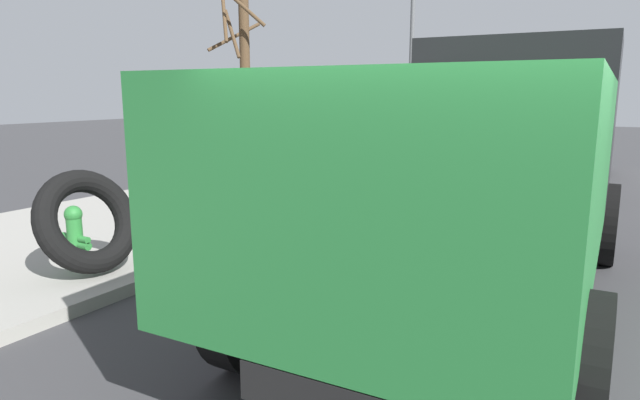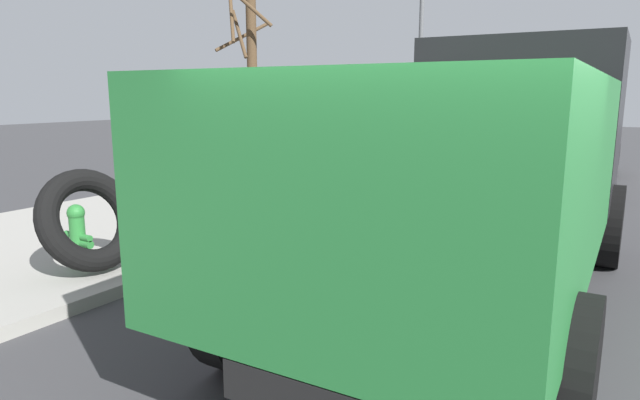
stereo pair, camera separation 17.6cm
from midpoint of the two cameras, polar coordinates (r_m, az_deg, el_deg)
fire_hydrant at (r=7.34m, az=-24.70°, el=-3.38°), size 0.21×0.48×0.80m
loose_tire at (r=7.08m, az=-23.66°, el=-2.02°), size 1.33×0.87×1.28m
dump_truck_green at (r=6.15m, az=15.33°, el=4.46°), size 7.08×2.98×3.00m
dump_truck_gray at (r=15.65m, az=21.97°, el=7.82°), size 7.02×2.84×3.00m
bare_tree at (r=12.27m, az=-8.32°, el=11.73°), size 1.54×1.55×4.42m
street_light_pole at (r=15.05m, az=9.08°, el=12.72°), size 0.12×0.12×5.21m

